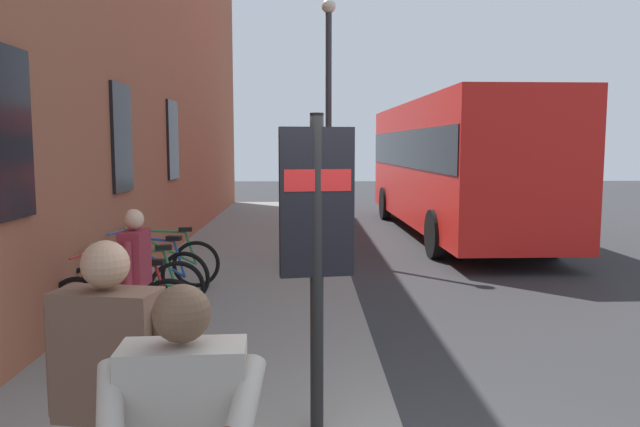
{
  "coord_description": "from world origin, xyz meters",
  "views": [
    {
      "loc": [
        -3.73,
        0.75,
        2.28
      ],
      "look_at": [
        4.03,
        0.57,
        1.43
      ],
      "focal_mm": 34.49,
      "sensor_mm": 36.0,
      "label": 1
    }
  ],
  "objects_px": {
    "bicycle_under_window": "(150,274)",
    "street_lamp": "(329,105)",
    "bicycle_mid_rack": "(134,290)",
    "transit_info_sign": "(317,223)",
    "pedestrian_crossing_street": "(135,268)",
    "city_bus": "(452,160)",
    "pedestrian_near_bus": "(295,209)",
    "bicycle_far_end": "(125,307)",
    "pedestrian_by_facade": "(110,377)",
    "bicycle_nearest_sign": "(162,263)"
  },
  "relations": [
    {
      "from": "bicycle_mid_rack",
      "to": "bicycle_under_window",
      "type": "distance_m",
      "value": 0.96
    },
    {
      "from": "bicycle_far_end",
      "to": "street_lamp",
      "type": "height_order",
      "value": "street_lamp"
    },
    {
      "from": "bicycle_far_end",
      "to": "bicycle_under_window",
      "type": "relative_size",
      "value": 1.01
    },
    {
      "from": "bicycle_under_window",
      "to": "bicycle_nearest_sign",
      "type": "xyz_separation_m",
      "value": [
        0.77,
        0.02,
        0.0
      ]
    },
    {
      "from": "pedestrian_near_bus",
      "to": "street_lamp",
      "type": "bearing_deg",
      "value": -33.2
    },
    {
      "from": "pedestrian_crossing_street",
      "to": "pedestrian_by_facade",
      "type": "bearing_deg",
      "value": -166.63
    },
    {
      "from": "street_lamp",
      "to": "bicycle_under_window",
      "type": "bearing_deg",
      "value": 144.57
    },
    {
      "from": "bicycle_far_end",
      "to": "bicycle_under_window",
      "type": "xyz_separation_m",
      "value": [
        1.77,
        0.16,
        -0.0
      ]
    },
    {
      "from": "city_bus",
      "to": "transit_info_sign",
      "type": "bearing_deg",
      "value": 161.84
    },
    {
      "from": "pedestrian_near_bus",
      "to": "street_lamp",
      "type": "xyz_separation_m",
      "value": [
        0.99,
        -0.65,
        1.96
      ]
    },
    {
      "from": "bicycle_under_window",
      "to": "transit_info_sign",
      "type": "distance_m",
      "value": 4.74
    },
    {
      "from": "bicycle_far_end",
      "to": "pedestrian_near_bus",
      "type": "height_order",
      "value": "pedestrian_near_bus"
    },
    {
      "from": "pedestrian_crossing_street",
      "to": "bicycle_under_window",
      "type": "bearing_deg",
      "value": 11.03
    },
    {
      "from": "bicycle_under_window",
      "to": "street_lamp",
      "type": "height_order",
      "value": "street_lamp"
    },
    {
      "from": "bicycle_under_window",
      "to": "bicycle_nearest_sign",
      "type": "distance_m",
      "value": 0.77
    },
    {
      "from": "bicycle_mid_rack",
      "to": "bicycle_nearest_sign",
      "type": "relative_size",
      "value": 0.97
    },
    {
      "from": "pedestrian_near_bus",
      "to": "bicycle_far_end",
      "type": "bearing_deg",
      "value": 157.93
    },
    {
      "from": "pedestrian_crossing_street",
      "to": "street_lamp",
      "type": "height_order",
      "value": "street_lamp"
    },
    {
      "from": "bicycle_nearest_sign",
      "to": "city_bus",
      "type": "xyz_separation_m",
      "value": [
        6.43,
        -5.94,
        1.41
      ]
    },
    {
      "from": "bicycle_far_end",
      "to": "transit_info_sign",
      "type": "height_order",
      "value": "transit_info_sign"
    },
    {
      "from": "street_lamp",
      "to": "transit_info_sign",
      "type": "bearing_deg",
      "value": 177.27
    },
    {
      "from": "bicycle_nearest_sign",
      "to": "city_bus",
      "type": "relative_size",
      "value": 0.17
    },
    {
      "from": "bicycle_mid_rack",
      "to": "transit_info_sign",
      "type": "xyz_separation_m",
      "value": [
        -3.03,
        -2.21,
        1.21
      ]
    },
    {
      "from": "bicycle_nearest_sign",
      "to": "street_lamp",
      "type": "distance_m",
      "value": 4.71
    },
    {
      "from": "transit_info_sign",
      "to": "city_bus",
      "type": "height_order",
      "value": "city_bus"
    },
    {
      "from": "pedestrian_crossing_street",
      "to": "pedestrian_near_bus",
      "type": "distance_m",
      "value": 5.27
    },
    {
      "from": "bicycle_far_end",
      "to": "bicycle_nearest_sign",
      "type": "xyz_separation_m",
      "value": [
        2.54,
        0.18,
        -0.0
      ]
    },
    {
      "from": "pedestrian_near_bus",
      "to": "street_lamp",
      "type": "height_order",
      "value": "street_lamp"
    },
    {
      "from": "street_lamp",
      "to": "bicycle_mid_rack",
      "type": "bearing_deg",
      "value": 150.95
    },
    {
      "from": "bicycle_under_window",
      "to": "city_bus",
      "type": "height_order",
      "value": "city_bus"
    },
    {
      "from": "city_bus",
      "to": "bicycle_under_window",
      "type": "bearing_deg",
      "value": 140.54
    },
    {
      "from": "transit_info_sign",
      "to": "pedestrian_near_bus",
      "type": "height_order",
      "value": "transit_info_sign"
    },
    {
      "from": "transit_info_sign",
      "to": "pedestrian_by_facade",
      "type": "height_order",
      "value": "transit_info_sign"
    },
    {
      "from": "bicycle_far_end",
      "to": "bicycle_under_window",
      "type": "height_order",
      "value": "same"
    },
    {
      "from": "bicycle_under_window",
      "to": "pedestrian_near_bus",
      "type": "relative_size",
      "value": 1.06
    },
    {
      "from": "pedestrian_by_facade",
      "to": "bicycle_nearest_sign",
      "type": "bearing_deg",
      "value": 11.09
    },
    {
      "from": "transit_info_sign",
      "to": "pedestrian_crossing_street",
      "type": "height_order",
      "value": "transit_info_sign"
    },
    {
      "from": "transit_info_sign",
      "to": "pedestrian_crossing_street",
      "type": "distance_m",
      "value": 2.52
    },
    {
      "from": "pedestrian_by_facade",
      "to": "pedestrian_near_bus",
      "type": "relative_size",
      "value": 1.04
    },
    {
      "from": "bicycle_far_end",
      "to": "transit_info_sign",
      "type": "xyz_separation_m",
      "value": [
        -2.22,
        -2.09,
        1.21
      ]
    },
    {
      "from": "pedestrian_crossing_street",
      "to": "street_lamp",
      "type": "bearing_deg",
      "value": -19.72
    },
    {
      "from": "bicycle_mid_rack",
      "to": "city_bus",
      "type": "xyz_separation_m",
      "value": [
        8.15,
        -5.88,
        1.41
      ]
    },
    {
      "from": "bicycle_nearest_sign",
      "to": "pedestrian_crossing_street",
      "type": "relative_size",
      "value": 1.15
    },
    {
      "from": "bicycle_mid_rack",
      "to": "street_lamp",
      "type": "relative_size",
      "value": 0.34
    },
    {
      "from": "street_lamp",
      "to": "pedestrian_near_bus",
      "type": "bearing_deg",
      "value": 146.8
    },
    {
      "from": "city_bus",
      "to": "pedestrian_by_facade",
      "type": "relative_size",
      "value": 6.14
    },
    {
      "from": "pedestrian_by_facade",
      "to": "street_lamp",
      "type": "xyz_separation_m",
      "value": [
        9.26,
        -1.4,
        1.92
      ]
    },
    {
      "from": "bicycle_far_end",
      "to": "street_lamp",
      "type": "xyz_separation_m",
      "value": [
        5.46,
        -2.46,
        2.58
      ]
    },
    {
      "from": "pedestrian_by_facade",
      "to": "street_lamp",
      "type": "distance_m",
      "value": 9.56
    },
    {
      "from": "bicycle_far_end",
      "to": "pedestrian_by_facade",
      "type": "height_order",
      "value": "pedestrian_by_facade"
    }
  ]
}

